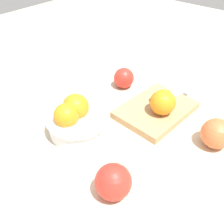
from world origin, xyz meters
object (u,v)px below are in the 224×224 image
(orange_on_board, at_px, (163,102))
(apple_back_right, at_px, (124,78))
(bowl, at_px, (77,119))
(cutting_board, at_px, (156,110))
(knife, at_px, (166,96))
(apple_front_right, at_px, (216,134))
(apple_front_left, at_px, (113,182))

(orange_on_board, height_order, apple_back_right, orange_on_board)
(orange_on_board, xyz_separation_m, apple_back_right, (0.07, 0.19, -0.02))
(bowl, height_order, cutting_board, bowl)
(knife, xyz_separation_m, apple_back_right, (-0.01, 0.16, 0.01))
(knife, distance_m, apple_back_right, 0.16)
(bowl, distance_m, knife, 0.29)
(knife, bearing_deg, apple_front_right, -111.81)
(bowl, xyz_separation_m, apple_front_right, (0.19, -0.31, -0.00))
(cutting_board, distance_m, apple_back_right, 0.17)
(apple_back_right, height_order, apple_front_left, apple_front_left)
(bowl, distance_m, cutting_board, 0.24)
(bowl, xyz_separation_m, cutting_board, (0.21, -0.12, -0.03))
(cutting_board, bearing_deg, orange_on_board, -117.00)
(apple_front_left, bearing_deg, cutting_board, 16.11)
(apple_back_right, distance_m, apple_front_left, 0.43)
(apple_back_right, bearing_deg, cutting_board, -107.63)
(apple_front_right, bearing_deg, knife, 68.19)
(knife, relative_size, apple_front_right, 1.91)
(apple_front_right, distance_m, apple_back_right, 0.36)
(apple_front_right, bearing_deg, orange_on_board, 88.70)
(bowl, xyz_separation_m, orange_on_board, (0.19, -0.15, 0.02))
(apple_back_right, bearing_deg, apple_front_right, -101.11)
(bowl, relative_size, apple_back_right, 2.51)
(cutting_board, distance_m, knife, 0.06)
(apple_front_right, bearing_deg, cutting_board, 84.87)
(bowl, relative_size, apple_front_left, 2.19)
(apple_front_right, relative_size, apple_back_right, 1.14)
(apple_back_right, bearing_deg, knife, -87.19)
(orange_on_board, xyz_separation_m, apple_front_right, (-0.00, -0.16, -0.02))
(cutting_board, relative_size, knife, 1.50)
(knife, bearing_deg, apple_back_right, 92.81)
(cutting_board, height_order, orange_on_board, orange_on_board)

